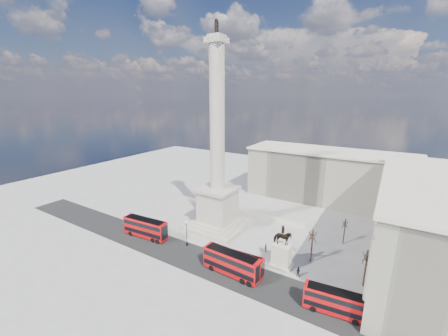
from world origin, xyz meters
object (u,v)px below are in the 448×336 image
at_px(equestrian_statue, 282,252).
at_px(pedestrian_standing, 298,271).
at_px(red_bus_a, 146,228).
at_px(red_bus_b, 238,263).
at_px(red_bus_d, 337,303).
at_px(victorian_lamp, 187,231).
at_px(pedestrian_crossing, 266,248).
at_px(nelsons_column, 218,180).
at_px(pedestrian_walking, 263,267).
at_px(red_bus_c, 232,263).

height_order(equestrian_statue, pedestrian_standing, equestrian_statue).
relative_size(red_bus_a, red_bus_b, 1.14).
bearing_deg(red_bus_d, victorian_lamp, 167.34).
xyz_separation_m(red_bus_a, equestrian_statue, (32.23, 5.96, 0.70)).
distance_m(pedestrian_standing, pedestrian_crossing, 9.76).
bearing_deg(red_bus_d, nelsons_column, 148.18).
height_order(victorian_lamp, pedestrian_standing, victorian_lamp).
relative_size(nelsons_column, red_bus_b, 4.80).
height_order(victorian_lamp, pedestrian_walking, victorian_lamp).
bearing_deg(pedestrian_standing, red_bus_a, 4.35).
relative_size(pedestrian_standing, pedestrian_crossing, 1.00).
distance_m(red_bus_b, pedestrian_crossing, 10.02).
bearing_deg(red_bus_c, pedestrian_walking, 41.74).
relative_size(red_bus_a, victorian_lamp, 1.93).
relative_size(pedestrian_walking, pedestrian_standing, 1.00).
bearing_deg(red_bus_d, red_bus_a, 171.75).
height_order(red_bus_a, pedestrian_standing, red_bus_a).
height_order(nelsons_column, red_bus_c, nelsons_column).
bearing_deg(red_bus_c, pedestrian_standing, 32.04).
bearing_deg(pedestrian_crossing, red_bus_d, -160.48).
bearing_deg(victorian_lamp, pedestrian_walking, 0.72).
relative_size(red_bus_c, pedestrian_crossing, 6.02).
height_order(red_bus_d, equestrian_statue, equestrian_statue).
relative_size(equestrian_statue, pedestrian_walking, 4.66).
bearing_deg(nelsons_column, red_bus_b, -45.88).
bearing_deg(red_bus_c, red_bus_b, 56.65).
height_order(red_bus_b, red_bus_c, red_bus_c).
bearing_deg(pedestrian_walking, nelsons_column, 120.01).
distance_m(equestrian_statue, pedestrian_crossing, 6.22).
relative_size(red_bus_d, pedestrian_standing, 5.30).
distance_m(red_bus_d, equestrian_statue, 14.10).
bearing_deg(pedestrian_crossing, red_bus_b, 132.77).
xyz_separation_m(red_bus_b, pedestrian_standing, (10.27, 5.20, -1.21)).
xyz_separation_m(red_bus_d, pedestrian_standing, (-8.08, 6.19, -1.18)).
bearing_deg(red_bus_b, equestrian_statue, 42.00).
relative_size(red_bus_d, pedestrian_crossing, 5.29).
xyz_separation_m(red_bus_b, pedestrian_walking, (4.12, 2.93, -1.21)).
xyz_separation_m(nelsons_column, pedestrian_crossing, (15.66, -4.62, -11.95)).
xyz_separation_m(pedestrian_standing, pedestrian_crossing, (-8.60, 4.61, 0.00)).
xyz_separation_m(red_bus_b, red_bus_c, (-0.78, -1.08, 0.28)).
height_order(red_bus_d, pedestrian_walking, red_bus_d).
relative_size(nelsons_column, red_bus_a, 4.21).
bearing_deg(nelsons_column, pedestrian_standing, -20.83).
distance_m(red_bus_b, pedestrian_standing, 11.57).
height_order(red_bus_a, pedestrian_walking, red_bus_a).
bearing_deg(red_bus_d, pedestrian_crossing, 140.76).
height_order(red_bus_b, pedestrian_walking, red_bus_b).
bearing_deg(red_bus_a, pedestrian_standing, 2.48).
relative_size(nelsons_column, equestrian_statue, 5.51).
bearing_deg(pedestrian_walking, red_bus_d, -42.96).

